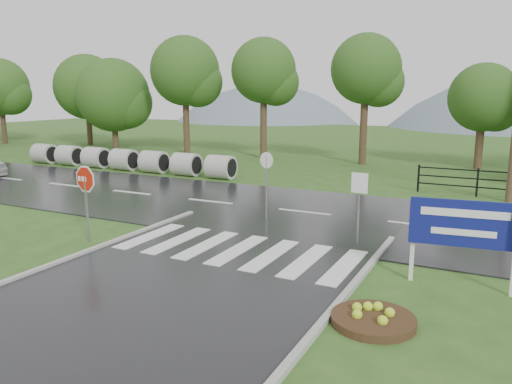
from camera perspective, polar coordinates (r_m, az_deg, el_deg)
The scene contains 11 objects.
ground at distance 10.02m, azimuth -16.48°, elevation -14.54°, with size 120.00×120.00×0.00m, color #2E551C.
main_road at distance 18.15m, azimuth 5.55°, elevation -2.42°, with size 90.00×8.00×0.04m, color black.
crosswalk at distance 13.76m, azimuth -2.09°, elevation -6.60°, with size 6.50×2.80×0.02m.
hills at distance 74.21m, azimuth 23.64°, elevation -5.19°, with size 102.00×48.00×48.00m.
treeline at distance 31.22m, azimuth 16.68°, elevation 2.91°, with size 83.20×5.20×10.00m.
culvert_pipes at distance 28.98m, azimuth -14.84°, elevation 3.60°, with size 13.90×1.20×1.20m.
stop_sign at distance 15.10m, azimuth -18.92°, elevation 0.75°, with size 1.06×0.14×2.40m.
estate_billboard at distance 11.82m, azimuth 22.65°, elevation -3.84°, with size 2.28×0.34×2.00m.
flower_bed at distance 9.92m, azimuth 13.26°, elevation -13.86°, with size 1.59×1.59×0.32m.
reg_sign_small at distance 14.26m, azimuth 11.72°, elevation -0.25°, with size 0.47×0.05×2.10m.
reg_sign_round at distance 16.83m, azimuth 1.22°, elevation 1.64°, with size 0.53×0.14×2.33m.
Camera 1 is at (6.34, -6.46, 4.28)m, focal length 35.00 mm.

